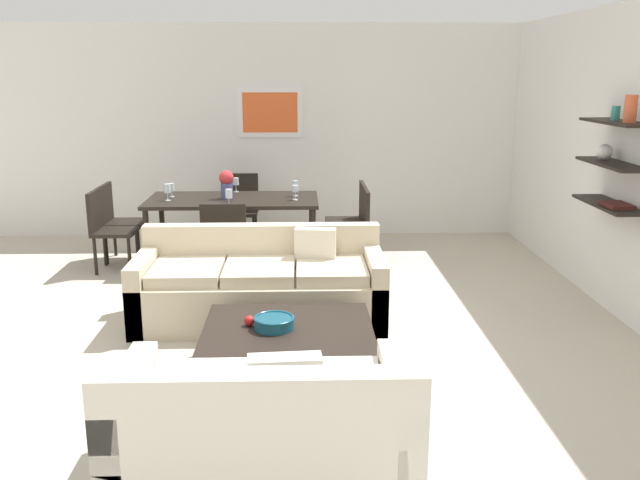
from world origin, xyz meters
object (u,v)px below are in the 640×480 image
(dining_chair_left_near, at_px, (107,225))
(centerpiece_vase, at_px, (227,183))
(dining_table, at_px, (233,204))
(coffee_table, at_px, (288,353))
(dining_chair_left_far, at_px, (117,217))
(dining_chair_foot, at_px, (225,239))
(sofa_beige, at_px, (261,288))
(decorative_bowl, at_px, (274,322))
(dining_chair_head, at_px, (240,205))
(wine_glass_head, at_px, (236,182))
(wine_glass_left_near, at_px, (167,189))
(apple_on_coffee_table, at_px, (249,321))
(wine_glass_left_far, at_px, (171,187))
(dining_chair_right_far, at_px, (352,215))
(wine_glass_foot, at_px, (229,194))
(wine_glass_right_far, at_px, (295,186))
(loveseat_white, at_px, (265,431))
(wine_glass_right_near, at_px, (295,189))
(dining_chair_right_near, at_px, (355,223))

(dining_chair_left_near, relative_size, centerpiece_vase, 2.85)
(centerpiece_vase, bearing_deg, dining_table, -11.56)
(coffee_table, bearing_deg, dining_chair_left_far, 122.47)
(dining_chair_foot, xyz_separation_m, dining_chair_left_far, (-1.34, 1.08, 0.00))
(sofa_beige, bearing_deg, centerpiece_vase, 104.59)
(decorative_bowl, bearing_deg, dining_chair_head, 98.31)
(wine_glass_head, relative_size, centerpiece_vase, 0.54)
(dining_chair_head, bearing_deg, wine_glass_left_near, -125.04)
(decorative_bowl, distance_m, dining_chair_foot, 2.14)
(apple_on_coffee_table, height_order, wine_glass_left_near, wine_glass_left_near)
(apple_on_coffee_table, distance_m, dining_chair_foot, 2.05)
(wine_glass_left_near, height_order, centerpiece_vase, centerpiece_vase)
(apple_on_coffee_table, bearing_deg, wine_glass_left_far, 109.65)
(dining_chair_right_far, bearing_deg, dining_chair_head, 153.77)
(dining_chair_head, xyz_separation_m, wine_glass_head, (-0.00, -0.47, 0.36))
(wine_glass_foot, bearing_deg, wine_glass_right_far, 36.89)
(dining_chair_left_near, bearing_deg, dining_chair_left_far, 90.00)
(dining_chair_left_near, xyz_separation_m, wine_glass_head, (1.34, 0.61, 0.36))
(sofa_beige, bearing_deg, dining_chair_left_near, 138.12)
(wine_glass_left_near, bearing_deg, dining_chair_foot, -47.56)
(apple_on_coffee_table, relative_size, dining_chair_left_far, 0.08)
(apple_on_coffee_table, distance_m, dining_table, 2.93)
(loveseat_white, height_order, dining_chair_left_far, dining_chair_left_far)
(coffee_table, xyz_separation_m, decorative_bowl, (-0.10, -0.01, 0.24))
(dining_chair_left_far, distance_m, wine_glass_right_near, 2.09)
(coffee_table, height_order, wine_glass_head, wine_glass_head)
(dining_chair_right_near, bearing_deg, apple_on_coffee_table, -109.76)
(wine_glass_right_near, distance_m, wine_glass_foot, 0.75)
(dining_chair_right_near, relative_size, wine_glass_right_near, 5.39)
(dining_chair_right_near, relative_size, dining_chair_head, 1.00)
(dining_chair_left_near, distance_m, centerpiece_vase, 1.36)
(apple_on_coffee_table, height_order, wine_glass_foot, wine_glass_foot)
(wine_glass_left_near, bearing_deg, centerpiece_vase, 11.53)
(wine_glass_head, bearing_deg, coffee_table, -78.93)
(sofa_beige, relative_size, dining_chair_right_near, 2.40)
(dining_chair_foot, distance_m, wine_glass_foot, 0.59)
(coffee_table, relative_size, centerpiece_vase, 3.83)
(wine_glass_right_near, distance_m, wine_glass_left_far, 1.40)
(wine_glass_right_far, height_order, wine_glass_head, wine_glass_right_far)
(sofa_beige, bearing_deg, wine_glass_foot, 106.31)
(wine_glass_right_far, height_order, wine_glass_foot, same)
(loveseat_white, bearing_deg, wine_glass_left_far, 106.21)
(dining_chair_left_far, bearing_deg, dining_table, -8.83)
(wine_glass_head, relative_size, wine_glass_left_near, 0.90)
(dining_chair_foot, relative_size, wine_glass_foot, 5.06)
(wine_glass_right_far, relative_size, wine_glass_right_near, 1.07)
(wine_glass_left_near, height_order, wine_glass_foot, wine_glass_left_near)
(dining_table, bearing_deg, wine_glass_foot, -90.00)
(wine_glass_left_near, bearing_deg, wine_glass_foot, -22.70)
(dining_chair_foot, bearing_deg, dining_chair_left_far, 141.22)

